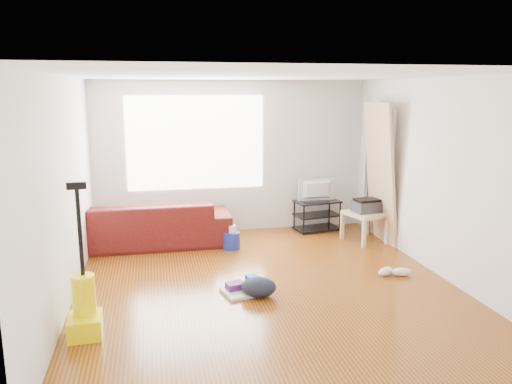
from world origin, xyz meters
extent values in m
cube|color=#533107|center=(0.00, 0.00, 0.00)|extent=(4.50, 5.00, 0.01)
cube|color=white|center=(0.00, 0.00, 2.50)|extent=(4.50, 5.00, 0.01)
cube|color=silver|center=(0.00, 2.50, 1.25)|extent=(4.50, 0.01, 2.50)
cube|color=silver|center=(0.00, -2.50, 1.25)|extent=(4.50, 0.01, 2.50)
cube|color=silver|center=(-2.25, 0.00, 1.25)|extent=(0.01, 5.00, 2.50)
cube|color=silver|center=(2.25, 0.00, 1.25)|extent=(0.01, 5.00, 2.50)
cube|color=white|center=(-0.60, 2.48, 1.50)|extent=(2.20, 0.01, 1.50)
cube|color=silver|center=(2.21, 1.25, 1.00)|extent=(0.06, 0.08, 2.00)
cube|color=silver|center=(2.21, 2.15, 1.00)|extent=(0.06, 0.08, 2.00)
cube|color=silver|center=(2.21, 1.70, 2.04)|extent=(0.06, 0.98, 0.08)
cube|color=black|center=(2.24, 1.70, 1.00)|extent=(0.01, 0.86, 1.98)
imported|color=#3B0F0B|center=(-1.34, 1.95, 0.00)|extent=(2.36, 0.92, 0.69)
cube|color=black|center=(1.39, 2.22, 0.03)|extent=(0.80, 0.54, 0.03)
cube|color=black|center=(1.39, 2.22, 0.26)|extent=(0.80, 0.54, 0.03)
cube|color=black|center=(1.39, 2.22, 0.50)|extent=(0.80, 0.54, 0.03)
cylinder|color=black|center=(1.09, 1.99, 0.25)|extent=(0.03, 0.03, 0.51)
cylinder|color=black|center=(1.03, 2.34, 0.25)|extent=(0.03, 0.03, 0.51)
cylinder|color=black|center=(1.76, 2.10, 0.25)|extent=(0.03, 0.03, 0.51)
cylinder|color=black|center=(1.70, 2.45, 0.25)|extent=(0.03, 0.03, 0.51)
imported|color=black|center=(1.39, 2.22, 0.69)|extent=(0.64, 0.08, 0.37)
cube|color=tan|center=(1.95, 1.48, 0.44)|extent=(0.72, 0.72, 0.05)
cube|color=tan|center=(1.78, 1.15, 0.21)|extent=(0.05, 0.05, 0.42)
cube|color=tan|center=(1.62, 1.65, 0.21)|extent=(0.05, 0.05, 0.42)
cube|color=tan|center=(2.28, 1.31, 0.21)|extent=(0.05, 0.05, 0.42)
cube|color=tan|center=(2.12, 1.80, 0.21)|extent=(0.05, 0.05, 0.42)
cube|color=#2E2E33|center=(1.95, 1.48, 0.55)|extent=(0.44, 0.36, 0.17)
cube|color=black|center=(1.95, 1.48, 0.66)|extent=(0.40, 0.32, 0.04)
cylinder|color=navy|center=(-0.19, 1.51, 0.00)|extent=(0.33, 0.33, 0.25)
cylinder|color=silver|center=(-0.17, 1.50, 0.18)|extent=(0.11, 0.11, 0.11)
cube|color=silver|center=(-0.31, -0.17, 0.02)|extent=(0.55, 0.49, 0.04)
cube|color=#B22414|center=(-0.21, -0.25, 0.09)|extent=(0.19, 0.15, 0.10)
cube|color=#501D6C|center=(-0.40, -0.13, 0.08)|extent=(0.24, 0.20, 0.08)
cube|color=#0D32AC|center=(-0.19, -0.08, 0.10)|extent=(0.16, 0.14, 0.13)
ellipsoid|color=black|center=(-0.16, -0.31, 0.00)|extent=(0.49, 0.43, 0.22)
ellipsoid|color=white|center=(1.58, 0.01, 0.05)|extent=(0.28, 0.22, 0.11)
ellipsoid|color=white|center=(1.77, -0.05, 0.05)|extent=(0.27, 0.15, 0.11)
cube|color=#FAEA00|center=(-2.00, -0.88, 0.10)|extent=(0.33, 0.37, 0.20)
cylinder|color=#FAEA00|center=(-2.00, -0.82, 0.40)|extent=(0.22, 0.22, 0.39)
cylinder|color=black|center=(-2.00, -0.79, 1.01)|extent=(0.04, 0.04, 0.84)
cube|color=black|center=(-2.00, -0.79, 1.46)|extent=(0.18, 0.05, 0.07)
cube|color=tan|center=(2.13, 1.44, 0.00)|extent=(0.27, 0.87, 2.16)
camera|label=1|loc=(-1.29, -5.59, 2.33)|focal=35.00mm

